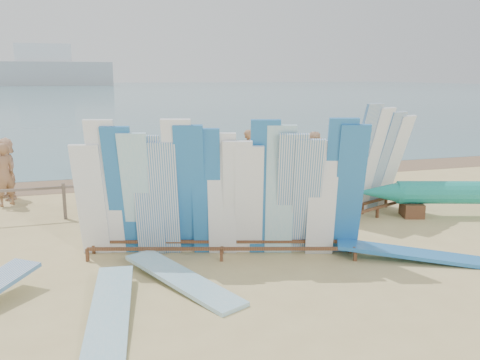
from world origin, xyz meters
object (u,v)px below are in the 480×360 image
object	(u,v)px
beachgoer_10	(356,159)
beachgoer_11	(6,168)
beachgoer_extra_0	(313,155)
side_surfboard_rack	(372,166)
beachgoer_7	(247,155)
flat_board_d	(409,260)
beach_chair_right	(164,194)
stroller	(193,187)
beach_chair_left	(189,193)
beachgoer_1	(4,175)
beachgoer_3	(97,159)
flat_board_a	(182,285)
vendor_table	(268,214)
flat_board_b	(111,317)
main_surfboard_rack	(222,196)
beachgoer_8	(313,159)

from	to	relation	value
beachgoer_10	beachgoer_11	size ratio (longest dim) A/B	0.89
beachgoer_extra_0	beachgoer_11	distance (m)	9.62
side_surfboard_rack	beachgoer_7	bearing A→B (deg)	83.59
flat_board_d	beach_chair_right	world-z (taller)	beach_chair_right
side_surfboard_rack	beachgoer_extra_0	size ratio (longest dim) A/B	1.80
beach_chair_right	stroller	xyz separation A→B (m)	(0.83, 0.04, 0.13)
beach_chair_left	beachgoer_1	world-z (taller)	beachgoer_1
beach_chair_left	beachgoer_3	size ratio (longest dim) A/B	0.47
beachgoer_1	beachgoer_3	size ratio (longest dim) A/B	0.96
flat_board_a	stroller	world-z (taller)	stroller
vendor_table	flat_board_b	distance (m)	5.00
main_surfboard_rack	beachgoer_extra_0	xyz separation A→B (m)	(5.04, 6.60, -0.44)
main_surfboard_rack	beachgoer_7	xyz separation A→B (m)	(2.81, 6.97, -0.38)
beach_chair_right	beachgoer_extra_0	size ratio (longest dim) A/B	0.59
main_surfboard_rack	beach_chair_left	world-z (taller)	main_surfboard_rack
beachgoer_10	beachgoer_7	size ratio (longest dim) A/B	0.92
beachgoer_8	beachgoer_11	bearing A→B (deg)	15.86
beachgoer_8	beachgoer_7	distance (m)	2.27
flat_board_b	beach_chair_left	distance (m)	6.99
main_surfboard_rack	flat_board_a	xyz separation A→B (m)	(-1.01, -1.10, -1.23)
vendor_table	beachgoer_extra_0	xyz separation A→B (m)	(3.56, 5.17, 0.41)
beachgoer_7	beachgoer_10	bearing A→B (deg)	139.35
flat_board_b	flat_board_a	world-z (taller)	flat_board_b
main_surfboard_rack	flat_board_a	size ratio (longest dim) A/B	2.00
beachgoer_8	beachgoer_1	bearing A→B (deg)	21.25
vendor_table	side_surfboard_rack	bearing A→B (deg)	25.52
flat_board_d	beach_chair_right	size ratio (longest dim) A/B	2.88
beachgoer_8	beachgoer_11	distance (m)	9.15
beachgoer_extra_0	beachgoer_3	bearing A→B (deg)	-34.74
side_surfboard_rack	beachgoer_8	xyz separation A→B (m)	(0.20, 3.74, -0.42)
beach_chair_left	stroller	world-z (taller)	stroller
vendor_table	beachgoer_11	distance (m)	7.89
side_surfboard_rack	beach_chair_right	world-z (taller)	side_surfboard_rack
side_surfboard_rack	beach_chair_left	world-z (taller)	side_surfboard_rack
beach_chair_right	beachgoer_3	xyz separation A→B (m)	(-1.63, 2.87, 0.62)
beach_chair_right	beachgoer_11	bearing A→B (deg)	136.80
side_surfboard_rack	beachgoer_8	bearing A→B (deg)	64.41
flat_board_b	main_surfboard_rack	bearing A→B (deg)	48.41
flat_board_b	flat_board_d	bearing A→B (deg)	14.56
main_surfboard_rack	beachgoer_11	size ratio (longest dim) A/B	3.07
beach_chair_right	stroller	distance (m)	0.84
beach_chair_right	beachgoer_10	distance (m)	6.65
flat_board_a	beachgoer_1	size ratio (longest dim) A/B	1.58
vendor_table	stroller	size ratio (longest dim) A/B	1.12
beachgoer_1	beachgoer_7	xyz separation A→B (m)	(7.33, 1.36, -0.01)
flat_board_d	beachgoer_3	size ratio (longest dim) A/B	1.51
main_surfboard_rack	beachgoer_7	bearing A→B (deg)	85.30
flat_board_b	beachgoer_3	world-z (taller)	beachgoer_3
beachgoer_8	beachgoer_10	bearing A→B (deg)	-155.56
flat_board_a	beach_chair_left	bearing A→B (deg)	51.64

